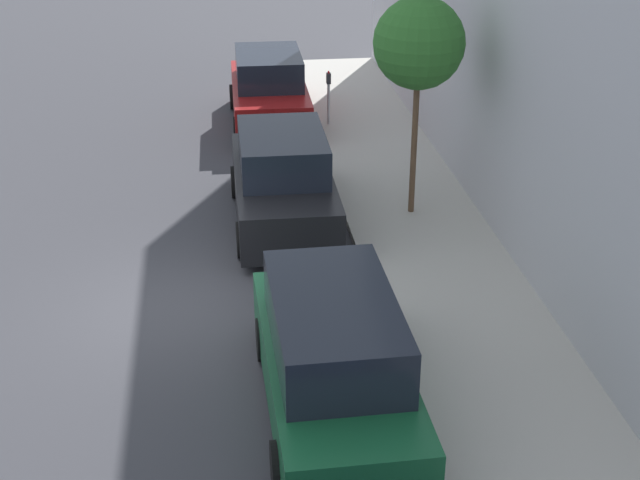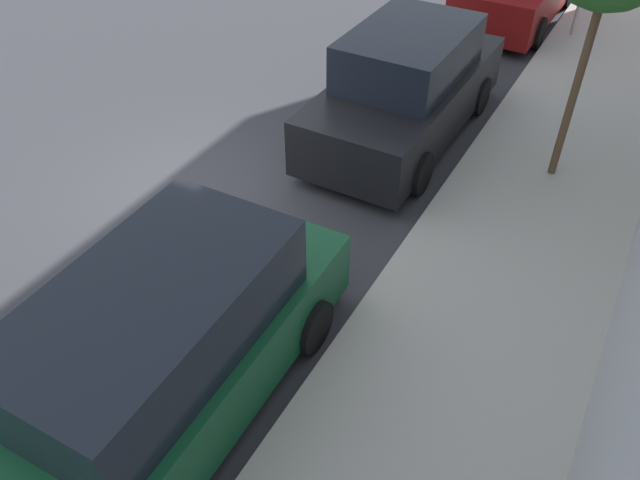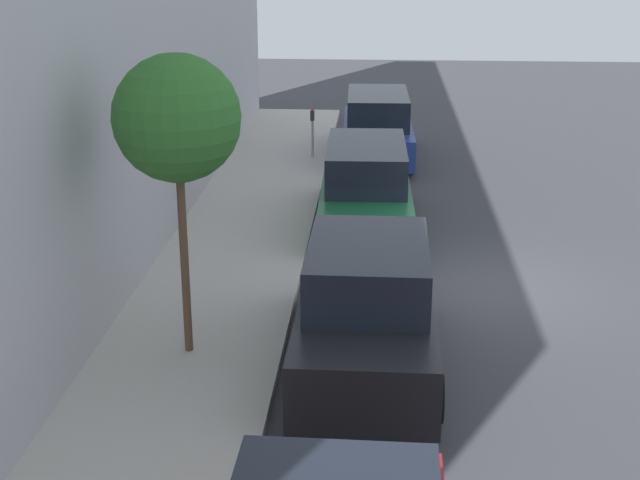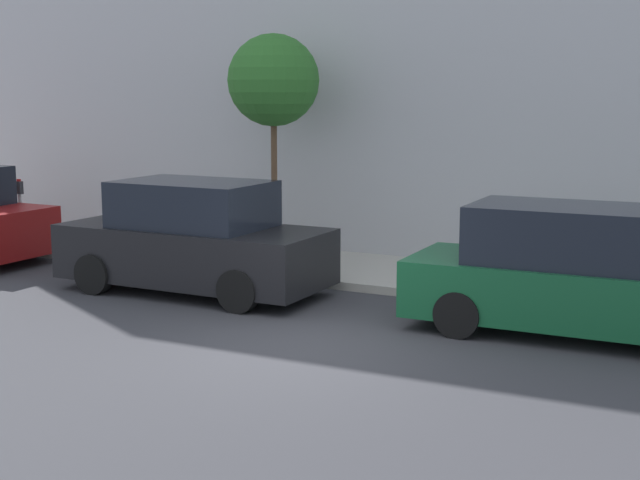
{
  "view_description": "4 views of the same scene",
  "coord_description": "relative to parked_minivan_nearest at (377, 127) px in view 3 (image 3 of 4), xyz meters",
  "views": [
    {
      "loc": [
        0.85,
        -13.73,
        7.91
      ],
      "look_at": [
        2.61,
        0.32,
        1.0
      ],
      "focal_mm": 50.0,
      "sensor_mm": 36.0,
      "label": 1
    },
    {
      "loc": [
        5.77,
        -6.09,
        5.98
      ],
      "look_at": [
        2.93,
        -1.02,
        1.0
      ],
      "focal_mm": 35.0,
      "sensor_mm": 36.0,
      "label": 2
    },
    {
      "loc": [
        2.11,
        15.37,
        6.25
      ],
      "look_at": [
        3.1,
        0.43,
        1.0
      ],
      "focal_mm": 50.0,
      "sensor_mm": 36.0,
      "label": 3
    },
    {
      "loc": [
        -10.6,
        -5.62,
        3.52
      ],
      "look_at": [
        2.88,
        1.16,
        1.0
      ],
      "focal_mm": 50.0,
      "sensor_mm": 36.0,
      "label": 4
    }
  ],
  "objects": [
    {
      "name": "parked_minivan_second",
      "position": [
        0.22,
        6.23,
        0.0
      ],
      "size": [
        2.02,
        4.93,
        1.9
      ],
      "color": "#14512D",
      "rests_on": "ground_plane"
    },
    {
      "name": "parking_meter_near",
      "position": [
        1.82,
        0.46,
        0.08
      ],
      "size": [
        0.11,
        0.15,
        1.37
      ],
      "color": "#ADADB2",
      "rests_on": "sidewalk"
    },
    {
      "name": "parked_minivan_nearest",
      "position": [
        0.0,
        0.0,
        0.0
      ],
      "size": [
        2.02,
        4.94,
        1.9
      ],
      "color": "navy",
      "rests_on": "ground_plane"
    },
    {
      "name": "sidewalk",
      "position": [
        2.8,
        9.54,
        -0.84
      ],
      "size": [
        2.87,
        32.0,
        0.15
      ],
      "color": "#B2ADA3",
      "rests_on": "ground_plane"
    },
    {
      "name": "street_tree",
      "position": [
        2.79,
        12.75,
        2.81
      ],
      "size": [
        1.82,
        1.82,
        4.5
      ],
      "color": "brown",
      "rests_on": "sidewalk"
    },
    {
      "name": "ground_plane",
      "position": [
        -2.13,
        9.54,
        -0.92
      ],
      "size": [
        60.0,
        60.0,
        0.0
      ],
      "primitive_type": "plane",
      "color": "#38383D"
    },
    {
      "name": "parked_suv_third",
      "position": [
        0.08,
        12.85,
        0.01
      ],
      "size": [
        2.08,
        4.82,
        1.98
      ],
      "color": "black",
      "rests_on": "ground_plane"
    }
  ]
}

